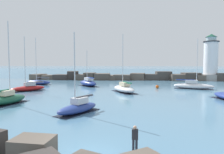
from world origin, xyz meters
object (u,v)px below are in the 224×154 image
object	(u,v)px
lighthouse	(211,61)
sailboat_moored_3	(38,82)
sailboat_moored_4	(78,107)
sailboat_moored_7	(88,83)
mooring_buoy_orange_near	(157,87)
sailboat_moored_0	(28,88)
person_on_rocks	(135,138)
sailboat_moored_5	(193,86)
sailboat_moored_6	(7,99)
sailboat_moored_2	(124,88)

from	to	relation	value
lighthouse	sailboat_moored_3	world-z (taller)	lighthouse
lighthouse	sailboat_moored_4	size ratio (longest dim) A/B	1.62
sailboat_moored_7	mooring_buoy_orange_near	distance (m)	14.92
sailboat_moored_3	sailboat_moored_4	distance (m)	31.85
sailboat_moored_7	sailboat_moored_4	bearing A→B (deg)	-80.69
sailboat_moored_0	sailboat_moored_3	size ratio (longest dim) A/B	0.90
sailboat_moored_0	person_on_rocks	size ratio (longest dim) A/B	6.28
lighthouse	sailboat_moored_4	distance (m)	51.53
sailboat_moored_5	sailboat_moored_6	distance (m)	32.83
sailboat_moored_2	sailboat_moored_6	bearing A→B (deg)	-139.49
sailboat_moored_3	mooring_buoy_orange_near	bearing A→B (deg)	-10.47
mooring_buoy_orange_near	person_on_rocks	world-z (taller)	person_on_rocks
lighthouse	sailboat_moored_3	bearing A→B (deg)	-160.34
sailboat_moored_2	sailboat_moored_5	distance (m)	14.65
lighthouse	sailboat_moored_0	bearing A→B (deg)	-146.74
sailboat_moored_0	mooring_buoy_orange_near	bearing A→B (deg)	14.61
lighthouse	sailboat_moored_3	distance (m)	47.21
lighthouse	mooring_buoy_orange_near	distance (m)	27.55
sailboat_moored_0	sailboat_moored_4	bearing A→B (deg)	-50.49
sailboat_moored_4	sailboat_moored_6	bearing A→B (deg)	158.59
sailboat_moored_2	sailboat_moored_3	bearing A→B (deg)	150.95
sailboat_moored_5	sailboat_moored_7	bearing A→B (deg)	171.56
sailboat_moored_3	sailboat_moored_0	bearing A→B (deg)	-74.48
sailboat_moored_6	person_on_rocks	xyz separation A→B (m)	(15.67, -13.31, 0.20)
sailboat_moored_2	sailboat_moored_5	bearing A→B (deg)	24.78
sailboat_moored_0	sailboat_moored_5	bearing A→B (deg)	10.92
sailboat_moored_6	sailboat_moored_7	xyz separation A→B (m)	(5.82, 21.34, 0.05)
sailboat_moored_3	sailboat_moored_7	bearing A→B (deg)	-9.50
sailboat_moored_0	sailboat_moored_6	size ratio (longest dim) A/B	0.95
sailboat_moored_5	sailboat_moored_4	bearing A→B (deg)	-128.27
sailboat_moored_4	person_on_rocks	world-z (taller)	sailboat_moored_4
sailboat_moored_2	sailboat_moored_5	xyz separation A→B (m)	(13.30, 6.14, -0.02)
sailboat_moored_5	mooring_buoy_orange_near	xyz separation A→B (m)	(-6.91, 0.28, -0.32)
sailboat_moored_3	sailboat_moored_4	world-z (taller)	sailboat_moored_3
sailboat_moored_4	sailboat_moored_3	bearing A→B (deg)	121.00
person_on_rocks	sailboat_moored_6	bearing A→B (deg)	139.65
sailboat_moored_6	sailboat_moored_4	bearing A→B (deg)	-21.41
sailboat_moored_3	mooring_buoy_orange_near	xyz separation A→B (m)	(26.89, -4.97, -0.26)
lighthouse	sailboat_moored_7	bearing A→B (deg)	-150.81
lighthouse	mooring_buoy_orange_near	size ratio (longest dim) A/B	15.57
sailboat_moored_0	person_on_rocks	distance (m)	31.84
sailboat_moored_5	sailboat_moored_0	bearing A→B (deg)	-169.08
sailboat_moored_4	person_on_rocks	size ratio (longest dim) A/B	5.24
lighthouse	sailboat_moored_5	distance (m)	24.00
sailboat_moored_3	sailboat_moored_5	distance (m)	34.21
sailboat_moored_2	mooring_buoy_orange_near	world-z (taller)	sailboat_moored_2
sailboat_moored_6	sailboat_moored_0	bearing A→B (deg)	105.29
mooring_buoy_orange_near	person_on_rocks	distance (m)	32.10
mooring_buoy_orange_near	sailboat_moored_7	bearing A→B (deg)	168.72
sailboat_moored_4	sailboat_moored_7	size ratio (longest dim) A/B	1.05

